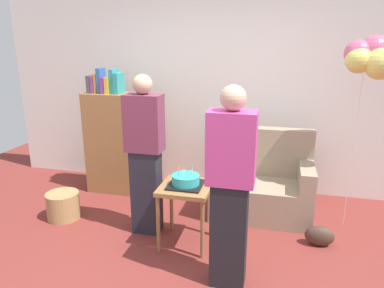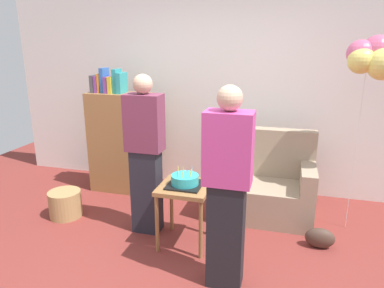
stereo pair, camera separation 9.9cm
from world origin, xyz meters
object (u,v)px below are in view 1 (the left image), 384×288
(person_blowing_candles, at_px, (145,155))
(wicker_basket, at_px, (63,206))
(person_holding_cake, at_px, (230,189))
(couch, at_px, (262,185))
(bookshelf, at_px, (118,141))
(side_table, at_px, (186,195))
(balloon_bunch, at_px, (370,57))
(handbag, at_px, (319,236))
(birthday_cake, at_px, (186,181))

(person_blowing_candles, height_order, wicker_basket, person_blowing_candles)
(person_holding_cake, xyz_separation_m, wicker_basket, (-1.96, 0.66, -0.68))
(couch, bearing_deg, bookshelf, 173.88)
(bookshelf, relative_size, person_holding_cake, 0.98)
(side_table, xyz_separation_m, person_blowing_candles, (-0.45, 0.14, 0.32))
(wicker_basket, bearing_deg, person_holding_cake, -18.71)
(side_table, xyz_separation_m, balloon_bunch, (1.61, 0.75, 1.26))
(couch, distance_m, side_table, 1.10)
(handbag, bearing_deg, balloon_bunch, 55.05)
(birthday_cake, height_order, handbag, birthday_cake)
(couch, relative_size, side_table, 1.80)
(person_blowing_candles, relative_size, balloon_bunch, 0.82)
(wicker_basket, xyz_separation_m, handbag, (2.75, 0.10, -0.05))
(couch, bearing_deg, side_table, -128.36)
(bookshelf, relative_size, balloon_bunch, 0.81)
(couch, distance_m, person_holding_cake, 1.45)
(birthday_cake, height_order, person_holding_cake, person_holding_cake)
(wicker_basket, bearing_deg, bookshelf, 72.15)
(wicker_basket, bearing_deg, couch, 17.65)
(side_table, relative_size, person_holding_cake, 0.37)
(bookshelf, xyz_separation_m, handbag, (2.46, -0.78, -0.59))
(wicker_basket, height_order, handbag, wicker_basket)
(couch, bearing_deg, wicker_basket, -162.35)
(person_holding_cake, height_order, wicker_basket, person_holding_cake)
(couch, xyz_separation_m, bookshelf, (-1.86, 0.20, 0.35))
(couch, height_order, birthday_cake, couch)
(bookshelf, height_order, balloon_bunch, balloon_bunch)
(bookshelf, distance_m, person_holding_cake, 2.28)
(handbag, bearing_deg, bookshelf, 162.35)
(person_holding_cake, distance_m, wicker_basket, 2.18)
(side_table, xyz_separation_m, wicker_basket, (-1.47, 0.17, -0.37))
(birthday_cake, xyz_separation_m, person_holding_cake, (0.49, -0.49, 0.17))
(bookshelf, bearing_deg, side_table, -41.62)
(person_blowing_candles, bearing_deg, side_table, -9.12)
(wicker_basket, bearing_deg, handbag, 2.08)
(bookshelf, distance_m, balloon_bunch, 3.02)
(couch, distance_m, balloon_bunch, 1.72)
(person_blowing_candles, xyz_separation_m, handbag, (1.73, 0.13, -0.73))
(handbag, bearing_deg, wicker_basket, -177.92)
(couch, distance_m, person_blowing_candles, 1.42)
(person_holding_cake, bearing_deg, wicker_basket, -22.33)
(couch, distance_m, handbag, 0.87)
(side_table, bearing_deg, person_holding_cake, -45.34)
(couch, bearing_deg, birthday_cake, -128.36)
(birthday_cake, relative_size, person_blowing_candles, 0.20)
(person_blowing_candles, relative_size, person_holding_cake, 1.00)
(birthday_cake, bearing_deg, side_table, -65.80)
(balloon_bunch, bearing_deg, couch, 173.63)
(balloon_bunch, bearing_deg, person_holding_cake, -132.12)
(person_holding_cake, distance_m, handbag, 1.32)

